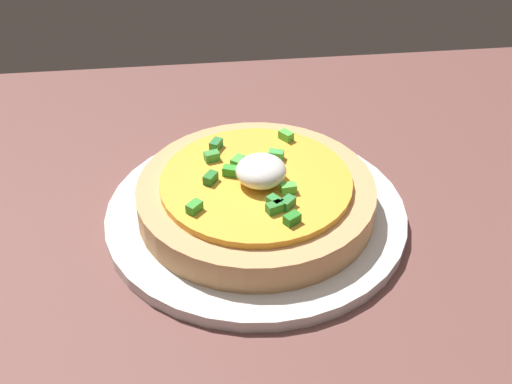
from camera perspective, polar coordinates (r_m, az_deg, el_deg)
dining_table at (r=57.71cm, az=5.74°, el=-7.94°), size 94.54×76.88×2.91cm
plate at (r=61.39cm, az=-0.00°, el=-1.90°), size 26.14×26.14×1.11cm
pizza at (r=60.00cm, az=0.01°, el=-0.26°), size 20.44×20.44×5.65cm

